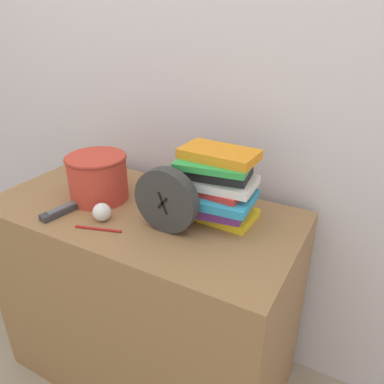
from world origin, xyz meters
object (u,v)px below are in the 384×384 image
(basket, at_px, (98,176))
(pen, at_px, (98,229))
(crumpled_paper_ball, at_px, (102,212))
(desk_clock, at_px, (166,201))
(tv_remote, at_px, (65,209))
(book_stack, at_px, (217,186))

(basket, height_order, pen, basket)
(crumpled_paper_ball, relative_size, pen, 0.40)
(desk_clock, distance_m, basket, 0.34)
(tv_remote, height_order, crumpled_paper_ball, crumpled_paper_ball)
(book_stack, xyz_separation_m, basket, (-0.43, -0.08, -0.03))
(book_stack, distance_m, pen, 0.39)
(pen, bearing_deg, tv_remote, 168.52)
(desk_clock, bearing_deg, book_stack, 55.13)
(desk_clock, height_order, basket, desk_clock)
(desk_clock, xyz_separation_m, crumpled_paper_ball, (-0.22, -0.05, -0.07))
(tv_remote, bearing_deg, crumpled_paper_ball, 6.94)
(desk_clock, height_order, crumpled_paper_ball, desk_clock)
(tv_remote, bearing_deg, basket, 76.17)
(desk_clock, distance_m, tv_remote, 0.38)
(book_stack, height_order, pen, book_stack)
(desk_clock, xyz_separation_m, pen, (-0.19, -0.10, -0.10))
(basket, xyz_separation_m, crumpled_paper_ball, (0.11, -0.12, -0.06))
(tv_remote, distance_m, pen, 0.18)
(book_stack, relative_size, pen, 1.79)
(basket, distance_m, crumpled_paper_ball, 0.17)
(book_stack, bearing_deg, pen, -139.18)
(desk_clock, bearing_deg, crumpled_paper_ball, -166.81)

